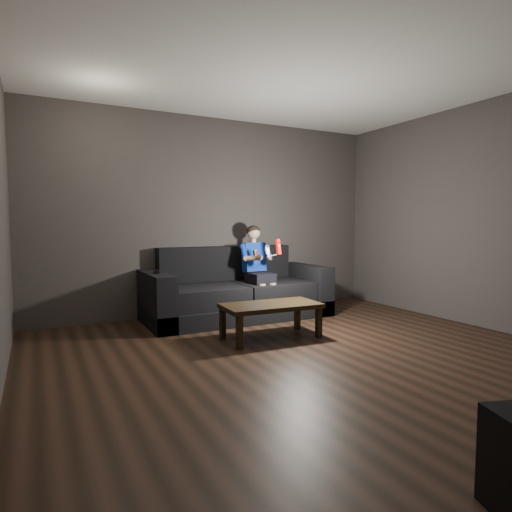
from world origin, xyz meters
TOP-DOWN VIEW (x-y plane):
  - floor at (0.00, 0.00)m, footprint 5.00×5.00m
  - back_wall at (0.00, 2.50)m, footprint 5.00×0.04m
  - right_wall at (2.50, 0.00)m, footprint 0.04×5.00m
  - ceiling at (0.00, 0.00)m, footprint 5.00×5.00m
  - sofa at (0.11, 2.03)m, footprint 2.41×1.04m
  - child at (0.38, 1.96)m, footprint 0.44×0.54m
  - wii_remote_red at (0.46, 1.54)m, footprint 0.06×0.08m
  - nunchuk_white at (0.31, 1.55)m, footprint 0.07×0.10m
  - wii_remote_black at (-0.98, 1.94)m, footprint 0.06×0.16m
  - coffee_table at (-0.01, 0.90)m, footprint 1.08×0.58m

SIDE VIEW (x-z plane):
  - floor at x=0.00m, z-range 0.00..0.00m
  - sofa at x=0.11m, z-range -0.16..0.77m
  - coffee_table at x=-0.01m, z-range 0.14..0.52m
  - wii_remote_black at x=-0.98m, z-range 0.66..0.69m
  - child at x=0.38m, z-range 0.21..1.29m
  - nunchuk_white at x=0.31m, z-range 0.84..0.99m
  - wii_remote_red at x=0.46m, z-range 0.86..1.05m
  - back_wall at x=0.00m, z-range 0.00..2.70m
  - right_wall at x=2.50m, z-range 0.00..2.70m
  - ceiling at x=0.00m, z-range 2.69..2.71m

